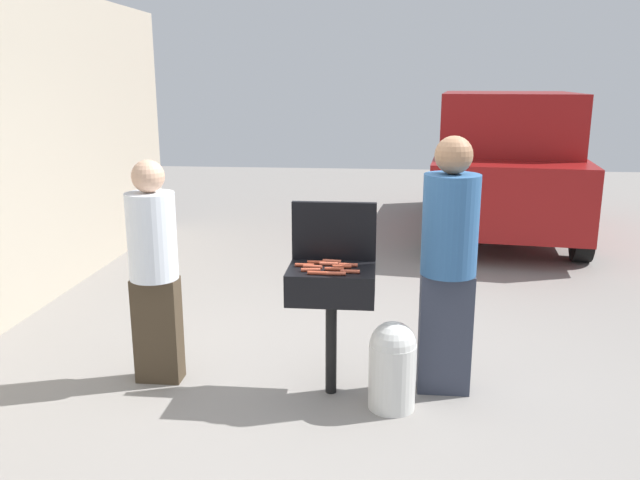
% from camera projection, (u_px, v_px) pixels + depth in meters
% --- Properties ---
extents(ground_plane, '(24.00, 24.00, 0.00)m').
position_uv_depth(ground_plane, '(350.00, 385.00, 4.70)').
color(ground_plane, gray).
extents(bbq_grill, '(0.60, 0.44, 0.93)m').
position_uv_depth(bbq_grill, '(331.00, 288.00, 4.42)').
color(bbq_grill, black).
rests_on(bbq_grill, ground).
extents(grill_lid_open, '(0.60, 0.05, 0.42)m').
position_uv_depth(grill_lid_open, '(334.00, 231.00, 4.55)').
color(grill_lid_open, black).
rests_on(grill_lid_open, bbq_grill).
extents(hot_dog_0, '(0.13, 0.03, 0.03)m').
position_uv_depth(hot_dog_0, '(329.00, 264.00, 4.45)').
color(hot_dog_0, '#C6593D').
rests_on(hot_dog_0, bbq_grill).
extents(hot_dog_1, '(0.13, 0.04, 0.03)m').
position_uv_depth(hot_dog_1, '(332.00, 261.00, 4.51)').
color(hot_dog_1, '#C6593D').
rests_on(hot_dog_1, bbq_grill).
extents(hot_dog_2, '(0.13, 0.03, 0.03)m').
position_uv_depth(hot_dog_2, '(334.00, 269.00, 4.32)').
color(hot_dog_2, '#AD4228').
rests_on(hot_dog_2, bbq_grill).
extents(hot_dog_3, '(0.13, 0.03, 0.03)m').
position_uv_depth(hot_dog_3, '(351.00, 272.00, 4.27)').
color(hot_dog_3, '#B74C33').
rests_on(hot_dog_3, bbq_grill).
extents(hot_dog_4, '(0.13, 0.04, 0.03)m').
position_uv_depth(hot_dog_4, '(311.00, 270.00, 4.30)').
color(hot_dog_4, '#B74C33').
rests_on(hot_dog_4, bbq_grill).
extents(hot_dog_5, '(0.13, 0.03, 0.03)m').
position_uv_depth(hot_dog_5, '(342.00, 267.00, 4.38)').
color(hot_dog_5, '#AD4228').
rests_on(hot_dog_5, bbq_grill).
extents(hot_dog_6, '(0.13, 0.04, 0.03)m').
position_uv_depth(hot_dog_6, '(313.00, 267.00, 4.38)').
color(hot_dog_6, '#B74C33').
rests_on(hot_dog_6, bbq_grill).
extents(hot_dog_7, '(0.13, 0.03, 0.03)m').
position_uv_depth(hot_dog_7, '(317.00, 273.00, 4.23)').
color(hot_dog_7, '#AD4228').
rests_on(hot_dog_7, bbq_grill).
extents(hot_dog_8, '(0.13, 0.03, 0.03)m').
position_uv_depth(hot_dog_8, '(336.00, 273.00, 4.22)').
color(hot_dog_8, '#B74C33').
rests_on(hot_dog_8, bbq_grill).
extents(hot_dog_9, '(0.13, 0.03, 0.03)m').
position_uv_depth(hot_dog_9, '(317.00, 262.00, 4.48)').
color(hot_dog_9, '#AD4228').
rests_on(hot_dog_9, bbq_grill).
extents(hot_dog_10, '(0.13, 0.03, 0.03)m').
position_uv_depth(hot_dog_10, '(304.00, 265.00, 4.41)').
color(hot_dog_10, '#AD4228').
rests_on(hot_dog_10, bbq_grill).
extents(hot_dog_11, '(0.13, 0.03, 0.03)m').
position_uv_depth(hot_dog_11, '(348.00, 265.00, 4.42)').
color(hot_dog_11, '#B74C33').
rests_on(hot_dog_11, bbq_grill).
extents(propane_tank, '(0.32, 0.32, 0.62)m').
position_uv_depth(propane_tank, '(392.00, 364.00, 4.32)').
color(propane_tank, silver).
rests_on(propane_tank, ground).
extents(person_left, '(0.35, 0.35, 1.65)m').
position_uv_depth(person_left, '(154.00, 265.00, 4.59)').
color(person_left, '#3F3323').
rests_on(person_left, ground).
extents(person_right, '(0.38, 0.38, 1.83)m').
position_uv_depth(person_right, '(449.00, 258.00, 4.41)').
color(person_right, '#333847').
rests_on(person_right, ground).
extents(parked_minivan, '(2.46, 4.60, 2.02)m').
position_uv_depth(parked_minivan, '(504.00, 162.00, 9.30)').
color(parked_minivan, maroon).
rests_on(parked_minivan, ground).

